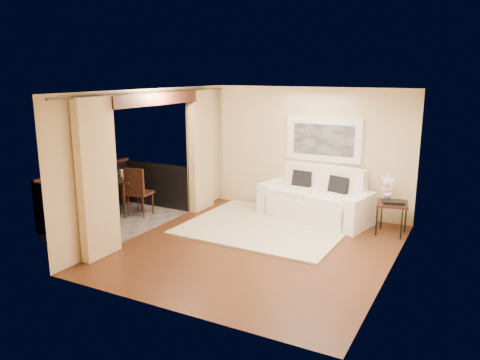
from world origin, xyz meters
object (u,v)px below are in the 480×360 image
Objects in this scene: orchid at (388,187)px; balcony_chair_far at (137,188)px; balcony_chair_near at (96,201)px; sofa at (316,200)px; bistro_table at (123,182)px; side_table at (392,206)px; ice_bucket at (120,173)px.

orchid is 0.48× the size of balcony_chair_far.
balcony_chair_near is at bearing -150.93° from orchid.
sofa is 1.52m from orchid.
orchid is 0.65× the size of bistro_table.
side_table is at bearing -44.12° from orchid.
bistro_table is (-5.27, -1.45, -0.18)m from orchid.
bistro_table is 1.31m from balcony_chair_near.
balcony_chair_near reaches higher than ice_bucket.
orchid is at bearing -170.04° from balcony_chair_far.
ice_bucket is (-0.10, 0.06, 0.18)m from bistro_table.
orchid is 0.46× the size of balcony_chair_near.
sofa is 4.42m from balcony_chair_near.
sofa is 3.77× the size of side_table.
balcony_chair_far is at bearing -162.41° from orchid.
orchid is 5.55m from ice_bucket.
balcony_chair_far is at bearing 72.58° from balcony_chair_near.
balcony_chair_far is (0.45, -0.08, -0.06)m from bistro_table.
sofa is 4.16m from bistro_table.
sofa reaches higher than ice_bucket.
bistro_table is 3.86× the size of ice_bucket.
sofa is 2.29× the size of balcony_chair_far.
sofa is at bearing 21.17° from ice_bucket.
ice_bucket is (-5.50, -1.27, 0.31)m from side_table.
orchid reaches higher than balcony_chair_far.
bistro_table is 0.22m from ice_bucket.
balcony_chair_far is 1.16m from balcony_chair_near.
balcony_chair_far is 5.32× the size of ice_bucket.
balcony_chair_far is (-4.95, -1.40, 0.07)m from side_table.
orchid is 5.54m from balcony_chair_near.
balcony_chair_near is at bearing 81.57° from balcony_chair_far.
orchid reaches higher than bistro_table.
sofa is 12.18× the size of ice_bucket.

